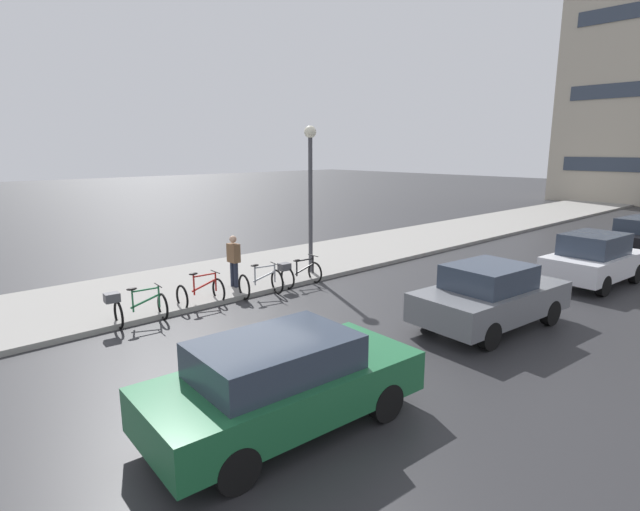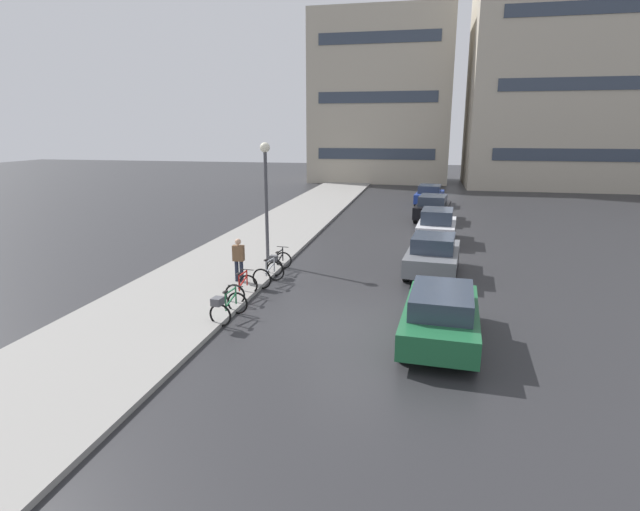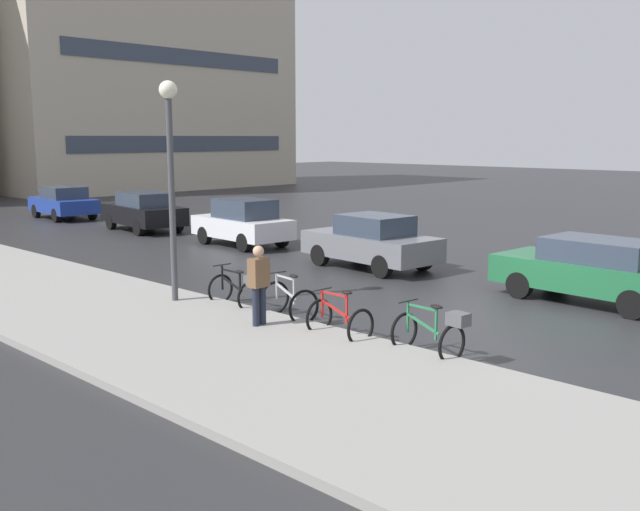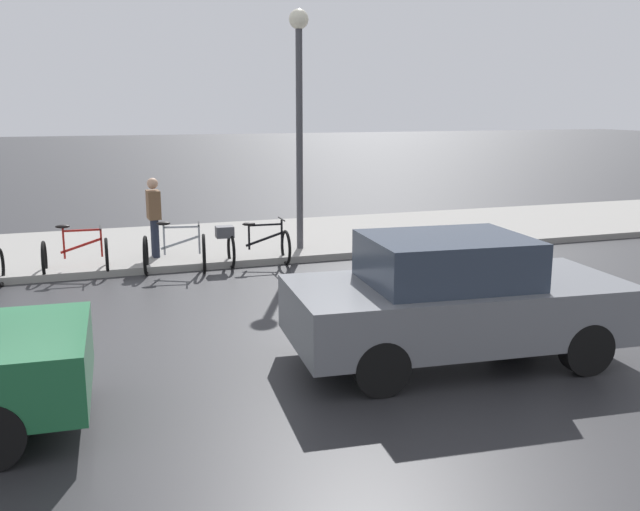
% 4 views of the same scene
% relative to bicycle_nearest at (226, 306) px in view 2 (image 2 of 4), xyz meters
% --- Properties ---
extents(ground_plane, '(140.00, 140.00, 0.00)m').
position_rel_bicycle_nearest_xyz_m(ground_plane, '(3.61, 0.67, -0.50)').
color(ground_plane, '#28282B').
extents(sidewalk_kerb, '(4.80, 60.00, 0.14)m').
position_rel_bicycle_nearest_xyz_m(sidewalk_kerb, '(-2.39, 10.67, -0.43)').
color(sidewalk_kerb, gray).
rests_on(sidewalk_kerb, ground).
extents(bicycle_nearest, '(0.81, 1.45, 0.98)m').
position_rel_bicycle_nearest_xyz_m(bicycle_nearest, '(0.00, 0.00, 0.00)').
color(bicycle_nearest, black).
rests_on(bicycle_nearest, ground).
extents(bicycle_second, '(0.76, 1.20, 1.00)m').
position_rel_bicycle_nearest_xyz_m(bicycle_second, '(-0.27, 1.99, -0.10)').
color(bicycle_second, black).
rests_on(bicycle_second, ground).
extents(bicycle_third, '(0.93, 1.26, 1.01)m').
position_rel_bicycle_nearest_xyz_m(bicycle_third, '(0.11, 3.77, -0.08)').
color(bicycle_third, black).
rests_on(bicycle_third, ground).
extents(bicycle_farthest, '(0.75, 1.45, 0.95)m').
position_rel_bicycle_nearest_xyz_m(bicycle_farthest, '(0.01, 5.27, -0.02)').
color(bicycle_farthest, black).
rests_on(bicycle_farthest, ground).
extents(car_green, '(2.17, 4.51, 1.51)m').
position_rel_bicycle_nearest_xyz_m(car_green, '(6.15, -0.20, 0.29)').
color(car_green, '#1E6038').
rests_on(car_green, ground).
extents(car_grey, '(2.25, 4.31, 1.59)m').
position_rel_bicycle_nearest_xyz_m(car_grey, '(6.00, 6.38, 0.30)').
color(car_grey, slate).
rests_on(car_grey, ground).
extents(car_white, '(2.09, 4.00, 1.68)m').
position_rel_bicycle_nearest_xyz_m(car_white, '(6.24, 12.50, 0.34)').
color(car_white, silver).
rests_on(car_white, ground).
extents(car_black, '(2.39, 4.42, 1.60)m').
position_rel_bicycle_nearest_xyz_m(car_black, '(6.09, 18.61, 0.32)').
color(car_black, black).
rests_on(car_black, ground).
extents(car_blue, '(2.28, 4.30, 1.53)m').
position_rel_bicycle_nearest_xyz_m(car_blue, '(5.92, 25.22, 0.28)').
color(car_blue, navy).
rests_on(car_blue, ground).
extents(pedestrian, '(0.41, 0.25, 1.74)m').
position_rel_bicycle_nearest_xyz_m(pedestrian, '(-0.94, 3.52, 0.49)').
color(pedestrian, '#1E2333').
rests_on(pedestrian, ground).
extents(streetlamp, '(0.40, 0.40, 5.05)m').
position_rel_bicycle_nearest_xyz_m(streetlamp, '(-0.82, 6.56, 2.89)').
color(streetlamp, '#424247').
rests_on(streetlamp, ground).
extents(building_facade_main, '(14.52, 8.24, 17.32)m').
position_rel_bicycle_nearest_xyz_m(building_facade_main, '(0.43, 43.03, 8.16)').
color(building_facade_main, '#B2A893').
rests_on(building_facade_main, ground).
extents(building_facade_side, '(21.95, 10.83, 18.67)m').
position_rel_bicycle_nearest_xyz_m(building_facade_side, '(20.39, 40.81, 8.84)').
color(building_facade_side, '#B2A893').
rests_on(building_facade_side, ground).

